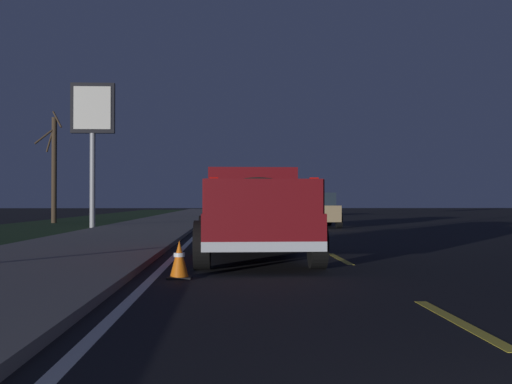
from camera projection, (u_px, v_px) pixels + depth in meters
name	position (u px, v px, depth m)	size (l,w,h in m)	color
ground	(277.00, 226.00, 28.86)	(144.00, 144.00, 0.00)	black
sidewalk_shoulder	(156.00, 225.00, 28.63)	(108.00, 4.00, 0.12)	slate
grass_verge	(48.00, 226.00, 28.42)	(108.00, 6.00, 0.01)	#1E3819
lane_markings	(224.00, 225.00, 30.26)	(108.00, 3.54, 0.01)	yellow
pickup_truck	(253.00, 211.00, 12.40)	(5.47, 2.37, 1.87)	maroon
sedan_green	(239.00, 207.00, 40.68)	(4.45, 2.11, 1.54)	#14592D
sedan_tan	(314.00, 210.00, 27.85)	(4.42, 2.05, 1.54)	#9E845B
gas_price_sign	(93.00, 120.00, 26.69)	(0.27, 1.90, 6.34)	#99999E
bare_tree_far	(54.00, 166.00, 32.61)	(1.96, 1.66, 6.00)	#423323
traffic_cone_near	(179.00, 260.00, 9.24)	(0.36, 0.36, 0.58)	black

